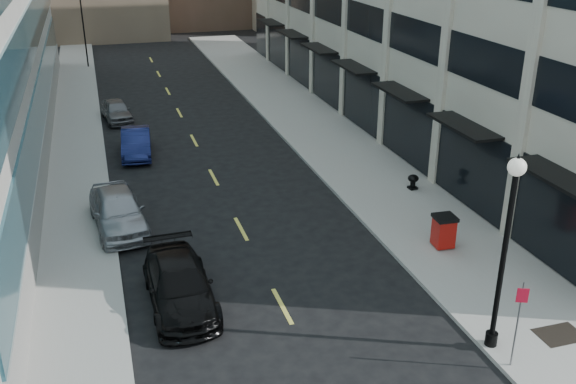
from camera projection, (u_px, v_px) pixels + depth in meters
sidewalk_right at (354, 161)px, 33.80m from camera, size 5.00×80.00×0.15m
sidewalk_left at (77, 191)px, 30.05m from camera, size 3.00×80.00×0.15m
grate_far at (560, 335)px, 19.55m from camera, size 1.40×1.00×0.01m
road_centerline at (226, 201)px, 29.18m from camera, size 0.15×68.20×0.01m
car_black_pickup at (179, 285)px, 21.09m from camera, size 2.16×5.11×1.47m
car_silver_sedan at (118, 210)px, 26.24m from camera, size 2.46×5.11×1.68m
car_blue_sedan at (136, 143)px, 34.51m from camera, size 1.85×4.43×1.42m
car_grey_sedan at (116, 111)px, 40.44m from camera, size 2.04×4.09×1.34m
trash_bin at (444, 230)px, 24.53m from camera, size 0.85×0.93×1.31m
lamppost at (506, 238)px, 17.71m from camera, size 0.50×0.50×6.05m
sign_post at (519, 314)px, 17.55m from camera, size 0.30×0.15×2.72m
urn_planter at (413, 180)px, 29.92m from camera, size 0.51×0.51×0.71m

